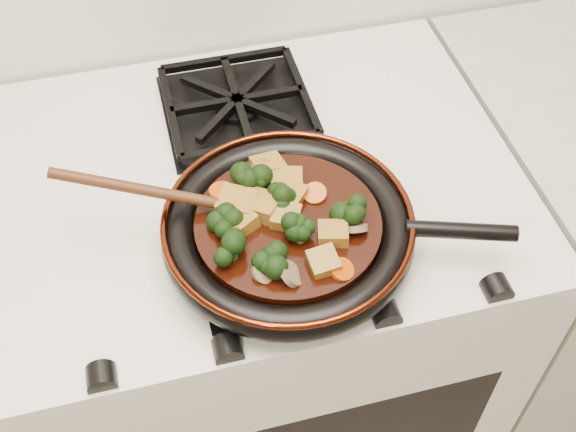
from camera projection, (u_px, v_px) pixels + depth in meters
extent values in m
cube|color=beige|center=(265.00, 332.00, 1.40)|extent=(0.76, 0.60, 0.90)
cylinder|color=black|center=(288.00, 234.00, 0.94)|extent=(0.30, 0.30, 0.01)
torus|color=black|center=(288.00, 230.00, 0.94)|extent=(0.33, 0.33, 0.04)
torus|color=#4A190A|center=(288.00, 220.00, 0.92)|extent=(0.33, 0.33, 0.01)
cylinder|color=black|center=(461.00, 231.00, 0.91)|extent=(0.14, 0.06, 0.02)
cylinder|color=black|center=(288.00, 226.00, 0.93)|extent=(0.24, 0.24, 0.02)
cube|color=olive|center=(237.00, 204.00, 0.93)|extent=(0.06, 0.06, 0.02)
cube|color=olive|center=(263.00, 207.00, 0.93)|extent=(0.06, 0.06, 0.03)
cube|color=olive|center=(324.00, 262.00, 0.87)|extent=(0.04, 0.04, 0.03)
cube|color=olive|center=(333.00, 234.00, 0.90)|extent=(0.04, 0.04, 0.02)
cube|color=olive|center=(289.00, 194.00, 0.94)|extent=(0.05, 0.05, 0.03)
cube|color=olive|center=(286.00, 217.00, 0.92)|extent=(0.05, 0.05, 0.02)
cube|color=olive|center=(239.00, 221.00, 0.91)|extent=(0.05, 0.05, 0.03)
cube|color=olive|center=(268.00, 167.00, 0.97)|extent=(0.05, 0.04, 0.03)
cube|color=olive|center=(287.00, 182.00, 0.96)|extent=(0.05, 0.05, 0.02)
cylinder|color=#B24004|center=(279.00, 194.00, 0.95)|extent=(0.03, 0.03, 0.02)
cylinder|color=#B24004|center=(221.00, 191.00, 0.95)|extent=(0.03, 0.03, 0.01)
cylinder|color=#B24004|center=(354.00, 208.00, 0.93)|extent=(0.03, 0.03, 0.01)
cylinder|color=#B24004|center=(342.00, 270.00, 0.87)|extent=(0.03, 0.03, 0.02)
cylinder|color=#B24004|center=(315.00, 194.00, 0.95)|extent=(0.03, 0.03, 0.02)
cylinder|color=brown|center=(263.00, 172.00, 0.97)|extent=(0.04, 0.03, 0.03)
cylinder|color=brown|center=(264.00, 271.00, 0.86)|extent=(0.04, 0.04, 0.03)
cylinder|color=brown|center=(291.00, 274.00, 0.86)|extent=(0.03, 0.04, 0.03)
cylinder|color=brown|center=(356.00, 228.00, 0.91)|extent=(0.03, 0.03, 0.03)
ellipsoid|color=#421F0E|center=(248.00, 209.00, 0.93)|extent=(0.07, 0.05, 0.02)
cylinder|color=#421F0E|center=(150.00, 191.00, 0.91)|extent=(0.02, 0.02, 0.25)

